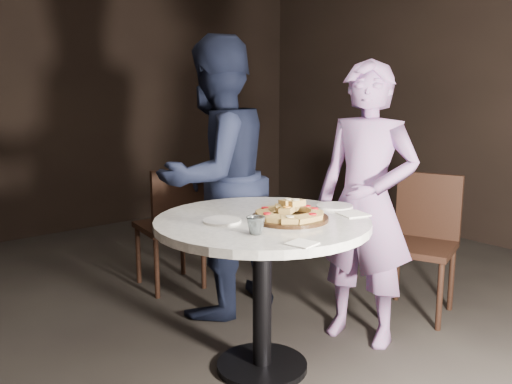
% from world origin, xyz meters
% --- Properties ---
extents(floor, '(7.00, 7.00, 0.00)m').
position_xyz_m(floor, '(0.00, 0.00, 0.00)').
color(floor, black).
rests_on(floor, ground).
extents(table, '(1.39, 1.39, 0.82)m').
position_xyz_m(table, '(-0.13, 0.09, 0.67)').
color(table, black).
rests_on(table, ground).
extents(serving_board, '(0.42, 0.42, 0.02)m').
position_xyz_m(serving_board, '(-0.04, -0.01, 0.83)').
color(serving_board, black).
rests_on(serving_board, table).
extents(focaccia_pile, '(0.35, 0.34, 0.09)m').
position_xyz_m(focaccia_pile, '(-0.04, -0.01, 0.86)').
color(focaccia_pile, '#A4803F').
rests_on(focaccia_pile, serving_board).
extents(plate_left, '(0.25, 0.25, 0.01)m').
position_xyz_m(plate_left, '(-0.33, 0.17, 0.82)').
color(plate_left, white).
rests_on(plate_left, table).
extents(plate_right, '(0.25, 0.25, 0.01)m').
position_xyz_m(plate_right, '(0.34, 0.04, 0.83)').
color(plate_right, white).
rests_on(plate_right, table).
extents(water_glass, '(0.10, 0.10, 0.08)m').
position_xyz_m(water_glass, '(-0.34, -0.11, 0.86)').
color(water_glass, silver).
rests_on(water_glass, table).
extents(napkin_near, '(0.13, 0.13, 0.01)m').
position_xyz_m(napkin_near, '(-0.29, -0.36, 0.82)').
color(napkin_near, white).
rests_on(napkin_near, table).
extents(napkin_far, '(0.17, 0.17, 0.01)m').
position_xyz_m(napkin_far, '(0.29, -0.14, 0.82)').
color(napkin_far, white).
rests_on(napkin_far, table).
extents(chair_far, '(0.48, 0.50, 0.91)m').
position_xyz_m(chair_far, '(0.13, 1.39, 0.52)').
color(chair_far, black).
rests_on(chair_far, ground).
extents(chair_right, '(0.57, 0.55, 0.90)m').
position_xyz_m(chair_right, '(1.19, 0.04, 0.52)').
color(chair_right, black).
rests_on(chair_right, ground).
extents(diner_navy, '(0.96, 0.80, 1.78)m').
position_xyz_m(diner_navy, '(0.14, 0.89, 0.89)').
color(diner_navy, black).
rests_on(diner_navy, ground).
extents(diner_teal, '(0.55, 0.68, 1.62)m').
position_xyz_m(diner_teal, '(0.57, 0.01, 0.81)').
color(diner_teal, slate).
rests_on(diner_teal, ground).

